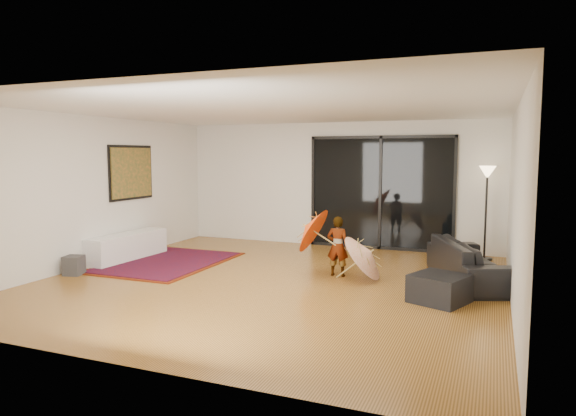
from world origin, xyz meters
The scene contains 17 objects.
floor centered at (0.00, 0.00, 0.00)m, with size 7.00×7.00×0.00m, color #AC732F.
ceiling centered at (0.00, 0.00, 2.70)m, with size 7.00×7.00×0.00m, color white.
wall_back centered at (0.00, 3.50, 1.35)m, with size 7.00×7.00×0.00m, color silver.
wall_front centered at (0.00, -3.50, 1.35)m, with size 7.00×7.00×0.00m, color silver.
wall_left centered at (-3.50, 0.00, 1.35)m, with size 7.00×7.00×0.00m, color silver.
wall_right centered at (3.50, 0.00, 1.35)m, with size 7.00×7.00×0.00m, color silver.
sliding_door centered at (1.00, 3.47, 1.20)m, with size 3.06×0.07×2.40m.
painting centered at (-3.46, 1.00, 1.65)m, with size 0.04×1.28×1.08m.
media_console centered at (-3.25, 0.54, 0.25)m, with size 0.45×1.82×0.50m, color white.
speaker centered at (-3.25, -0.81, 0.16)m, with size 0.28×0.28×0.32m, color #424244.
persian_rug centered at (-2.38, 0.58, 0.01)m, with size 1.94×2.69×0.02m.
sofa centered at (2.95, 1.20, 0.32)m, with size 2.22×0.87×0.65m, color black.
ottoman centered at (2.59, -0.17, 0.19)m, with size 0.67×0.67×0.38m, color black.
floor_lamp centered at (3.10, 3.12, 1.42)m, with size 0.31×0.31×1.79m.
child centered at (0.87, 0.78, 0.50)m, with size 0.36×0.24×1.00m, color #999999.
parasol_orange centered at (0.32, 0.73, 0.73)m, with size 0.55×0.82×0.87m.
parasol_white centered at (1.47, 0.63, 0.50)m, with size 0.68×0.84×0.94m.
Camera 1 is at (3.24, -7.28, 2.01)m, focal length 32.00 mm.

